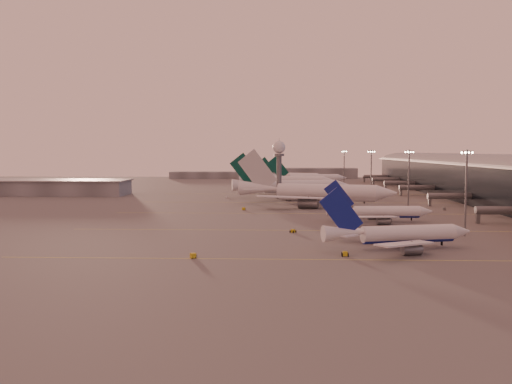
{
  "coord_description": "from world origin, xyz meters",
  "views": [
    {
      "loc": [
        3.69,
        -156.72,
        24.7
      ],
      "look_at": [
        -4.48,
        58.52,
        8.16
      ],
      "focal_mm": 38.0,
      "sensor_mm": 36.0,
      "label": 1
    }
  ],
  "objects": [
    {
      "name": "mast_b",
      "position": [
        55.0,
        55.0,
        13.74
      ],
      "size": [
        3.6,
        0.56,
        25.0
      ],
      "color": "#5B5D62",
      "rests_on": "ground"
    },
    {
      "name": "gsv_tug_hangar",
      "position": [
        51.73,
        164.48,
        0.58
      ],
      "size": [
        4.49,
        3.58,
        1.12
      ],
      "color": "gold",
      "rests_on": "ground"
    },
    {
      "name": "narrowbody_near",
      "position": [
        34.13,
        -21.35,
        3.19
      ],
      "size": [
        39.78,
        31.39,
        15.77
      ],
      "color": "silver",
      "rests_on": "ground"
    },
    {
      "name": "distant_horizon",
      "position": [
        2.62,
        325.14,
        3.89
      ],
      "size": [
        165.0,
        37.5,
        9.0
      ],
      "color": "slate",
      "rests_on": "ground"
    },
    {
      "name": "gsv_truck_d",
      "position": [
        -22.38,
        123.99,
        0.97
      ],
      "size": [
        2.74,
        4.96,
        1.89
      ],
      "color": "white",
      "rests_on": "ground"
    },
    {
      "name": "hangar",
      "position": [
        -120.0,
        140.0,
        4.32
      ],
      "size": [
        82.0,
        27.0,
        8.5
      ],
      "color": "slate",
      "rests_on": "ground"
    },
    {
      "name": "greentail_d",
      "position": [
        15.35,
        264.22,
        3.48
      ],
      "size": [
        52.62,
        41.86,
        19.72
      ],
      "color": "silver",
      "rests_on": "ground"
    },
    {
      "name": "greentail_a",
      "position": [
        12.08,
        130.85,
        4.17
      ],
      "size": [
        64.53,
        51.69,
        23.6
      ],
      "color": "silver",
      "rests_on": "ground"
    },
    {
      "name": "mast_a",
      "position": [
        58.0,
        0.0,
        13.74
      ],
      "size": [
        3.6,
        0.56,
        25.0
      ],
      "color": "#5B5D62",
      "rests_on": "ground"
    },
    {
      "name": "radar_tower",
      "position": [
        5.0,
        120.0,
        20.95
      ],
      "size": [
        6.4,
        6.4,
        31.1
      ],
      "color": "#5B5D62",
      "rests_on": "ground"
    },
    {
      "name": "greentail_c",
      "position": [
        26.19,
        225.26,
        3.72
      ],
      "size": [
        57.17,
        45.68,
        21.07
      ],
      "color": "silver",
      "rests_on": "ground"
    },
    {
      "name": "mast_d",
      "position": [
        48.0,
        200.0,
        13.74
      ],
      "size": [
        3.6,
        0.56,
        25.0
      ],
      "color": "#5B5D62",
      "rests_on": "ground"
    },
    {
      "name": "gsv_truck_a",
      "position": [
        -14.96,
        -34.6,
        1.28
      ],
      "size": [
        6.4,
        5.27,
        2.51
      ],
      "color": "gold",
      "rests_on": "ground"
    },
    {
      "name": "greentail_b",
      "position": [
        10.47,
        186.91,
        4.0
      ],
      "size": [
        61.94,
        49.63,
        22.65
      ],
      "color": "silver",
      "rests_on": "ground"
    },
    {
      "name": "gsv_tug_near",
      "position": [
        19.77,
        -31.06,
        0.55
      ],
      "size": [
        2.35,
        3.8,
        1.07
      ],
      "color": "gold",
      "rests_on": "ground"
    },
    {
      "name": "widebody_white",
      "position": [
        21.57,
        87.11,
        4.42
      ],
      "size": [
        71.07,
        56.25,
        25.5
      ],
      "color": "silver",
      "rests_on": "ground"
    },
    {
      "name": "gsv_truck_b",
      "position": [
        43.89,
        33.55,
        1.16
      ],
      "size": [
        5.67,
        2.21,
        2.28
      ],
      "color": "white",
      "rests_on": "ground"
    },
    {
      "name": "terminal",
      "position": [
        107.88,
        110.09,
        10.52
      ],
      "size": [
        57.0,
        362.0,
        23.04
      ],
      "color": "black",
      "rests_on": "ground"
    },
    {
      "name": "taxiway_markings",
      "position": [
        30.0,
        56.0,
        0.01
      ],
      "size": [
        180.0,
        185.25,
        0.02
      ],
      "color": "#EEE854",
      "rests_on": "ground"
    },
    {
      "name": "ground",
      "position": [
        0.0,
        0.0,
        0.0
      ],
      "size": [
        700.0,
        700.0,
        0.0
      ],
      "primitive_type": "plane",
      "color": "#595757",
      "rests_on": "ground"
    },
    {
      "name": "mast_c",
      "position": [
        50.0,
        110.0,
        13.74
      ],
      "size": [
        3.6,
        0.56,
        25.0
      ],
      "color": "#5B5D62",
      "rests_on": "ground"
    },
    {
      "name": "gsv_truck_c",
      "position": [
        -9.45,
        65.88,
        1.25
      ],
      "size": [
        6.4,
        4.5,
        2.44
      ],
      "color": "gold",
      "rests_on": "ground"
    },
    {
      "name": "gsv_tug_far",
      "position": [
        9.54,
        106.55,
        0.53
      ],
      "size": [
        3.8,
        4.23,
        1.04
      ],
      "color": "slate",
      "rests_on": "ground"
    },
    {
      "name": "gsv_catering_b",
      "position": [
        73.37,
        69.21,
        2.18
      ],
      "size": [
        5.67,
        3.33,
        4.36
      ],
      "color": "slate",
      "rests_on": "ground"
    },
    {
      "name": "narrowbody_mid",
      "position": [
        39.19,
        30.51,
        2.98
      ],
      "size": [
        37.63,
        30.02,
        14.7
      ],
      "color": "silver",
      "rests_on": "ground"
    },
    {
      "name": "gsv_tug_mid",
      "position": [
        8.7,
        4.91,
        0.5
      ],
      "size": [
        3.91,
        3.75,
        0.97
      ],
      "color": "gold",
      "rests_on": "ground"
    }
  ]
}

